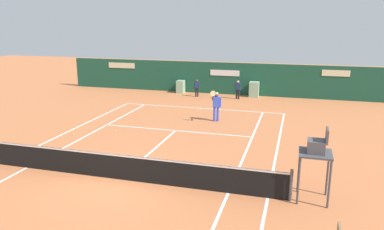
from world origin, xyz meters
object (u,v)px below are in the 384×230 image
object	(u,v)px
player_on_baseline	(216,104)
ball_kid_left_post	(238,88)
umpire_chair	(316,152)
tennis_ball_near_service_line	(197,111)
tennis_ball_by_sideline	(73,134)
ball_kid_centre_post	(197,87)
tennis_ball_mid_court	(116,131)

from	to	relation	value
player_on_baseline	ball_kid_left_post	bearing A→B (deg)	-108.45
ball_kid_left_post	umpire_chair	bearing A→B (deg)	110.65
tennis_ball_near_service_line	tennis_ball_by_sideline	bearing A→B (deg)	-125.34
ball_kid_centre_post	tennis_ball_mid_court	world-z (taller)	ball_kid_centre_post
umpire_chair	ball_kid_left_post	world-z (taller)	umpire_chair
tennis_ball_near_service_line	tennis_ball_mid_court	bearing A→B (deg)	-116.94
tennis_ball_mid_court	player_on_baseline	bearing A→B (deg)	37.75
player_on_baseline	tennis_ball_mid_court	world-z (taller)	player_on_baseline
tennis_ball_by_sideline	tennis_ball_mid_court	bearing A→B (deg)	29.34
player_on_baseline	ball_kid_left_post	distance (m)	6.51
tennis_ball_by_sideline	umpire_chair	bearing A→B (deg)	-19.21
umpire_chair	player_on_baseline	world-z (taller)	umpire_chair
ball_kid_centre_post	tennis_ball_mid_court	xyz separation A→B (m)	(-1.61, -10.01, -0.72)
player_on_baseline	ball_kid_left_post	world-z (taller)	player_on_baseline
player_on_baseline	tennis_ball_by_sideline	size ratio (longest dim) A/B	27.65
ball_kid_left_post	tennis_ball_by_sideline	world-z (taller)	ball_kid_left_post
player_on_baseline	tennis_ball_by_sideline	xyz separation A→B (m)	(-6.38, -4.54, -0.97)
tennis_ball_near_service_line	tennis_ball_by_sideline	distance (m)	8.07
tennis_ball_near_service_line	tennis_ball_by_sideline	size ratio (longest dim) A/B	1.00
umpire_chair	player_on_baseline	distance (m)	9.93
player_on_baseline	tennis_ball_near_service_line	xyz separation A→B (m)	(-1.71, 2.04, -0.97)
umpire_chair	ball_kid_centre_post	xyz separation A→B (m)	(-7.98, 15.04, -0.87)
player_on_baseline	ball_kid_centre_post	world-z (taller)	player_on_baseline
ball_kid_left_post	tennis_ball_mid_court	size ratio (longest dim) A/B	20.13
player_on_baseline	tennis_ball_mid_court	size ratio (longest dim) A/B	27.65
player_on_baseline	ball_kid_centre_post	bearing A→B (deg)	-82.67
ball_kid_left_post	tennis_ball_near_service_line	world-z (taller)	ball_kid_left_post
ball_kid_left_post	ball_kid_centre_post	world-z (taller)	ball_kid_left_post
tennis_ball_mid_court	tennis_ball_by_sideline	world-z (taller)	same
player_on_baseline	tennis_ball_near_service_line	size ratio (longest dim) A/B	27.65
tennis_ball_by_sideline	player_on_baseline	bearing A→B (deg)	35.48
ball_kid_centre_post	tennis_ball_by_sideline	size ratio (longest dim) A/B	19.17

